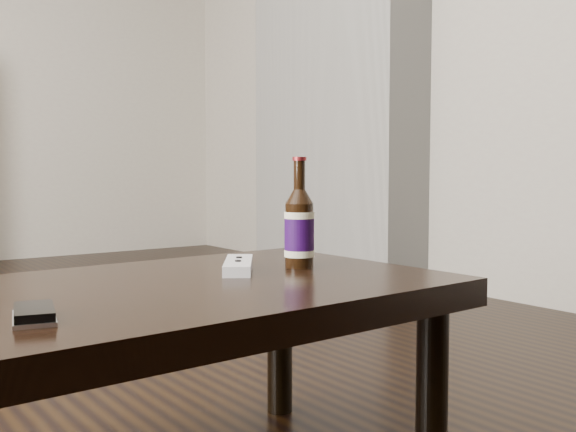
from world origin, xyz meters
TOP-DOWN VIEW (x-y plane):
  - wall_right at (2.51, 0.00)m, footprint 0.02×6.00m
  - chimney_breast at (2.35, 1.20)m, footprint 0.30×1.20m
  - coffee_table at (0.33, -0.71)m, footprint 1.12×0.68m
  - beer_bottle at (0.68, -0.68)m, footprint 0.07×0.07m
  - phone at (0.08, -0.87)m, footprint 0.08×0.12m
  - remote at (0.55, -0.64)m, footprint 0.16×0.19m

SIDE VIEW (x-z plane):
  - coffee_table at x=0.33m, z-range 0.15..0.56m
  - phone at x=0.08m, z-range 0.41..0.43m
  - remote at x=0.55m, z-range 0.41..0.43m
  - beer_bottle at x=0.68m, z-range 0.37..0.61m
  - wall_right at x=2.51m, z-range 0.00..2.70m
  - chimney_breast at x=2.35m, z-range 0.00..2.70m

